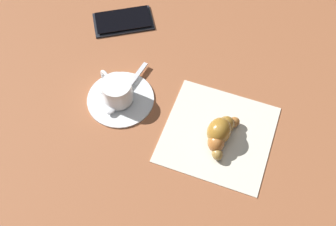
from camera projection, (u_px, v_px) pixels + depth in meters
The scene contains 8 objects.
ground_plane at pixel (158, 116), 0.82m from camera, with size 1.80×1.80×0.00m, color #9A5936.
saucer at pixel (121, 99), 0.84m from camera, with size 0.13×0.13×0.01m, color white.
espresso_cup at pixel (117, 91), 0.82m from camera, with size 0.07×0.07×0.05m.
teaspoon at pixel (121, 96), 0.84m from camera, with size 0.06×0.14×0.01m.
sugar_packet at pixel (111, 84), 0.85m from camera, with size 0.06×0.02×0.01m, color white.
napkin at pixel (218, 134), 0.80m from camera, with size 0.20×0.20×0.00m, color silver.
croissant at pixel (220, 133), 0.78m from camera, with size 0.07×0.10×0.05m.
cell_phone at pixel (123, 21), 0.95m from camera, with size 0.15×0.12×0.01m.
Camera 1 is at (-0.10, 0.42, 0.70)m, focal length 45.48 mm.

